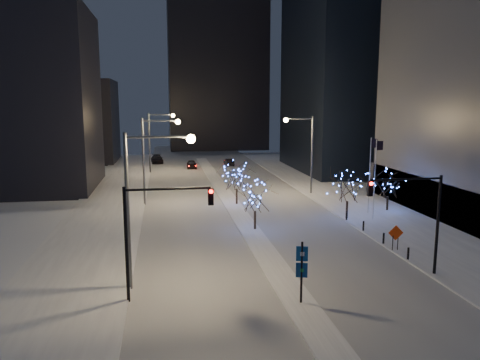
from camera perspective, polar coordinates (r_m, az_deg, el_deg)
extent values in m
plane|color=white|center=(30.57, 6.17, -13.29)|extent=(160.00, 160.00, 0.00)
cube|color=#B3B8C2|center=(63.70, -2.23, -1.17)|extent=(20.00, 130.00, 0.02)
cube|color=white|center=(58.82, -1.62, -2.00)|extent=(2.00, 80.00, 0.15)
cube|color=white|center=(53.60, 16.01, -3.51)|extent=(10.00, 90.00, 0.15)
cube|color=white|center=(48.97, -16.50, -4.76)|extent=(8.00, 90.00, 0.15)
cube|color=black|center=(70.12, -26.49, 8.69)|extent=(22.00, 18.00, 24.00)
cube|color=black|center=(98.90, -20.13, 6.74)|extent=(18.00, 16.00, 16.00)
cube|color=black|center=(120.25, -2.84, 13.90)|extent=(24.00, 14.00, 42.00)
cylinder|color=#595E66|center=(30.00, -13.52, -3.90)|extent=(0.24, 0.24, 10.00)
cylinder|color=#595E66|center=(29.20, -9.95, 5.21)|extent=(4.00, 0.16, 0.16)
sphere|color=#FEC07F|center=(29.26, -6.00, 5.01)|extent=(0.56, 0.56, 0.56)
cylinder|color=#595E66|center=(54.60, -11.68, 2.15)|extent=(0.24, 0.24, 10.00)
cylinder|color=#595E66|center=(54.16, -9.72, 7.15)|extent=(4.00, 0.16, 0.16)
sphere|color=#FEC07F|center=(54.19, -7.59, 7.04)|extent=(0.56, 0.56, 0.56)
cylinder|color=#595E66|center=(79.44, -10.99, 4.43)|extent=(0.24, 0.24, 10.00)
cylinder|color=#595E66|center=(79.15, -9.64, 7.86)|extent=(4.00, 0.16, 0.16)
sphere|color=#FEC07F|center=(79.17, -8.17, 7.79)|extent=(0.56, 0.56, 0.56)
cylinder|color=#595E66|center=(60.48, 8.75, 2.94)|extent=(0.24, 0.24, 10.00)
cylinder|color=#595E66|center=(59.61, 7.25, 7.41)|extent=(3.50, 0.16, 0.16)
sphere|color=#FEC07F|center=(59.15, 5.61, 7.28)|extent=(0.56, 0.56, 0.56)
cylinder|color=black|center=(28.46, -13.68, -7.76)|extent=(0.20, 0.20, 7.00)
cylinder|color=black|center=(27.58, -8.77, -1.09)|extent=(5.00, 0.14, 0.14)
cube|color=black|center=(27.82, -3.58, -2.06)|extent=(0.32, 0.28, 1.00)
sphere|color=#FF0C05|center=(27.57, -3.55, -1.42)|extent=(0.22, 0.22, 0.22)
cylinder|color=black|center=(34.51, 22.94, -5.21)|extent=(0.20, 0.20, 7.00)
cylinder|color=black|center=(32.59, 19.59, 0.10)|extent=(5.00, 0.14, 0.14)
cube|color=black|center=(31.56, 15.56, -1.00)|extent=(0.32, 0.28, 1.00)
sphere|color=#FF0C05|center=(31.33, 15.72, -0.43)|extent=(0.22, 0.22, 0.22)
cylinder|color=silver|center=(48.44, 16.10, 0.04)|extent=(0.10, 0.10, 8.00)
cube|color=black|center=(48.17, 16.66, 4.04)|extent=(0.70, 0.03, 0.90)
cylinder|color=silver|center=(50.92, 15.51, 0.51)|extent=(0.10, 0.10, 8.00)
cube|color=black|center=(50.67, 16.04, 4.32)|extent=(0.70, 0.03, 0.90)
cylinder|color=black|center=(37.61, 19.82, -8.42)|extent=(0.16, 0.16, 0.90)
cylinder|color=black|center=(40.98, 17.10, -6.80)|extent=(0.16, 0.16, 0.90)
cylinder|color=black|center=(44.46, 14.82, -5.42)|extent=(0.16, 0.16, 0.90)
cylinder|color=black|center=(48.01, 12.87, -4.24)|extent=(0.16, 0.16, 0.90)
imported|color=black|center=(84.33, -5.92, 1.92)|extent=(1.82, 4.29, 1.45)
imported|color=black|center=(87.55, -1.36, 2.19)|extent=(1.59, 4.00, 1.29)
imported|color=black|center=(92.50, -10.08, 2.52)|extent=(2.55, 5.46, 1.54)
cylinder|color=black|center=(43.48, 1.84, -4.89)|extent=(0.22, 0.22, 1.71)
cylinder|color=black|center=(53.96, -0.40, -2.02)|extent=(0.22, 0.22, 1.75)
cylinder|color=black|center=(48.68, 12.90, -3.54)|extent=(0.22, 0.22, 1.74)
cylinder|color=black|center=(53.43, 17.52, -2.72)|extent=(0.22, 0.22, 1.50)
cylinder|color=black|center=(28.02, 7.51, -11.25)|extent=(0.13, 0.13, 3.85)
cube|color=navy|center=(27.62, 7.57, -8.90)|extent=(0.68, 0.27, 0.88)
cube|color=navy|center=(27.94, 7.52, -10.83)|extent=(0.68, 0.27, 0.88)
cylinder|color=black|center=(39.36, 18.12, -7.30)|extent=(0.07, 0.07, 1.20)
cylinder|color=black|center=(39.56, 18.68, -7.25)|extent=(0.07, 0.07, 1.20)
cube|color=#F9420D|center=(39.24, 18.46, -6.13)|extent=(1.23, 0.14, 1.24)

